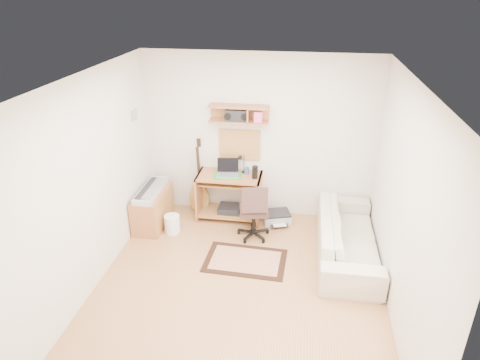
% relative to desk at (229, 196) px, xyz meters
% --- Properties ---
extents(floor, '(3.60, 4.00, 0.01)m').
position_rel_desk_xyz_m(floor, '(0.43, -1.73, -0.38)').
color(floor, '#AF7849').
rests_on(floor, ground).
extents(ceiling, '(3.60, 4.00, 0.01)m').
position_rel_desk_xyz_m(ceiling, '(0.43, -1.73, 2.23)').
color(ceiling, white).
rests_on(ceiling, ground).
extents(back_wall, '(3.60, 0.01, 2.60)m').
position_rel_desk_xyz_m(back_wall, '(0.43, 0.28, 0.93)').
color(back_wall, beige).
rests_on(back_wall, ground).
extents(left_wall, '(0.01, 4.00, 2.60)m').
position_rel_desk_xyz_m(left_wall, '(-1.38, -1.73, 0.93)').
color(left_wall, beige).
rests_on(left_wall, ground).
extents(right_wall, '(0.01, 4.00, 2.60)m').
position_rel_desk_xyz_m(right_wall, '(2.23, -1.73, 0.93)').
color(right_wall, beige).
rests_on(right_wall, ground).
extents(wall_shelf, '(0.90, 0.25, 0.26)m').
position_rel_desk_xyz_m(wall_shelf, '(0.13, 0.15, 1.32)').
color(wall_shelf, '#AB663C').
rests_on(wall_shelf, back_wall).
extents(cork_board, '(0.64, 0.03, 0.49)m').
position_rel_desk_xyz_m(cork_board, '(0.13, 0.25, 0.79)').
color(cork_board, tan).
rests_on(cork_board, back_wall).
extents(wall_photo, '(0.02, 0.20, 0.15)m').
position_rel_desk_xyz_m(wall_photo, '(-1.36, -0.23, 1.34)').
color(wall_photo, '#4C8CBF').
rests_on(wall_photo, left_wall).
extents(desk, '(1.00, 0.55, 0.75)m').
position_rel_desk_xyz_m(desk, '(0.00, 0.00, 0.00)').
color(desk, '#AB663C').
rests_on(desk, floor).
extents(laptop, '(0.37, 0.37, 0.25)m').
position_rel_desk_xyz_m(laptop, '(-0.02, -0.02, 0.50)').
color(laptop, silver).
rests_on(laptop, desk).
extents(speaker, '(0.09, 0.09, 0.20)m').
position_rel_desk_xyz_m(speaker, '(0.41, -0.05, 0.48)').
color(speaker, black).
rests_on(speaker, desk).
extents(desk_lamp, '(0.10, 0.10, 0.30)m').
position_rel_desk_xyz_m(desk_lamp, '(0.21, 0.14, 0.53)').
color(desk_lamp, black).
rests_on(desk_lamp, desk).
extents(pencil_cup, '(0.07, 0.07, 0.11)m').
position_rel_desk_xyz_m(pencil_cup, '(0.27, 0.10, 0.43)').
color(pencil_cup, '#2D4B88').
rests_on(pencil_cup, desk).
extents(boombox, '(0.34, 0.16, 0.18)m').
position_rel_desk_xyz_m(boombox, '(0.10, 0.15, 1.30)').
color(boombox, black).
rests_on(boombox, wall_shelf).
extents(rug, '(1.13, 0.78, 0.01)m').
position_rel_desk_xyz_m(rug, '(0.43, -1.16, -0.37)').
color(rug, '#D2B78D').
rests_on(rug, floor).
extents(task_chair, '(0.54, 0.54, 0.91)m').
position_rel_desk_xyz_m(task_chair, '(0.46, -0.52, 0.08)').
color(task_chair, '#382421').
rests_on(task_chair, floor).
extents(cabinet, '(0.40, 0.90, 0.55)m').
position_rel_desk_xyz_m(cabinet, '(-1.15, -0.39, -0.10)').
color(cabinet, '#AB663C').
rests_on(cabinet, floor).
extents(music_keyboard, '(0.28, 0.89, 0.08)m').
position_rel_desk_xyz_m(music_keyboard, '(-1.15, -0.39, 0.21)').
color(music_keyboard, '#B2B5BA').
rests_on(music_keyboard, cabinet).
extents(guitar, '(0.35, 0.24, 1.25)m').
position_rel_desk_xyz_m(guitar, '(-0.53, 0.13, 0.25)').
color(guitar, '#B48437').
rests_on(guitar, floor).
extents(waste_basket, '(0.31, 0.31, 0.28)m').
position_rel_desk_xyz_m(waste_basket, '(-0.78, -0.59, -0.23)').
color(waste_basket, white).
rests_on(waste_basket, floor).
extents(printer, '(0.51, 0.44, 0.16)m').
position_rel_desk_xyz_m(printer, '(0.77, -0.03, -0.29)').
color(printer, '#A5A8AA').
rests_on(printer, floor).
extents(sofa, '(0.59, 2.02, 0.79)m').
position_rel_desk_xyz_m(sofa, '(1.81, -0.78, 0.02)').
color(sofa, beige).
rests_on(sofa, floor).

